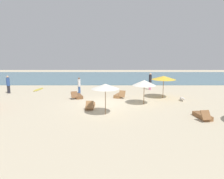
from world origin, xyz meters
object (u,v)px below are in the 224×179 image
at_px(person_2, 79,85).
at_px(person_0, 150,81).
at_px(umbrella_0, 164,78).
at_px(umbrella_3, 144,83).
at_px(lounger_1, 203,116).
at_px(lounger_0, 119,95).
at_px(dog, 182,99).
at_px(person_1, 8,84).
at_px(lounger_2, 90,106).
at_px(umbrella_1, 105,86).
at_px(surfboard, 39,89).
at_px(lounger_3, 78,96).

bearing_deg(person_2, person_0, 14.86).
height_order(umbrella_0, umbrella_3, umbrella_0).
bearing_deg(lounger_1, lounger_0, 129.84).
bearing_deg(dog, person_1, 168.98).
bearing_deg(lounger_2, dog, 15.98).
distance_m(lounger_1, person_1, 18.61).
bearing_deg(person_0, lounger_1, -80.80).
height_order(umbrella_1, umbrella_3, umbrella_1).
distance_m(person_2, surfboard, 5.44).
bearing_deg(surfboard, person_0, 0.21).
relative_size(umbrella_0, umbrella_1, 1.02).
bearing_deg(umbrella_1, person_1, 145.03).
relative_size(person_0, person_2, 1.15).
distance_m(person_2, dog, 10.16).
xyz_separation_m(umbrella_3, person_1, (-13.43, 4.42, -0.87)).
height_order(lounger_3, person_1, person_1).
relative_size(person_0, surfboard, 0.82).
xyz_separation_m(umbrella_0, dog, (1.40, -1.22, -1.72)).
bearing_deg(umbrella_1, umbrella_3, 42.16).
bearing_deg(person_1, person_2, -0.53).
distance_m(lounger_3, person_0, 8.64).
bearing_deg(person_2, umbrella_0, -13.81).
distance_m(umbrella_0, lounger_3, 8.22).
relative_size(umbrella_3, person_1, 1.10).
height_order(umbrella_1, person_0, umbrella_1).
height_order(lounger_3, person_0, person_0).
bearing_deg(lounger_1, umbrella_0, 100.89).
xyz_separation_m(lounger_0, person_1, (-11.49, 1.78, 0.77)).
distance_m(umbrella_1, lounger_1, 6.73).
distance_m(lounger_1, surfboard, 17.51).
height_order(lounger_1, person_0, person_0).
relative_size(umbrella_3, lounger_0, 1.16).
distance_m(lounger_2, surfboard, 10.07).
height_order(lounger_0, lounger_3, lounger_0).
distance_m(lounger_3, dog, 9.51).
bearing_deg(lounger_3, person_2, 94.94).
height_order(umbrella_3, person_2, umbrella_3).
bearing_deg(dog, person_2, 161.36).
xyz_separation_m(person_1, person_2, (7.38, -0.07, -0.08)).
xyz_separation_m(lounger_3, person_1, (-7.56, 2.12, 0.77)).
height_order(lounger_1, dog, lounger_1).
bearing_deg(lounger_3, person_0, 28.48).
xyz_separation_m(umbrella_0, person_2, (-8.21, 2.02, -1.05)).
distance_m(umbrella_0, umbrella_3, 3.19).
xyz_separation_m(umbrella_1, lounger_2, (-1.23, 1.66, -1.82)).
height_order(umbrella_0, person_0, umbrella_0).
xyz_separation_m(umbrella_1, surfboard, (-7.94, 9.16, -1.96)).
bearing_deg(person_0, person_1, -172.53).
height_order(lounger_0, person_0, person_0).
bearing_deg(lounger_2, surfboard, 131.78).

